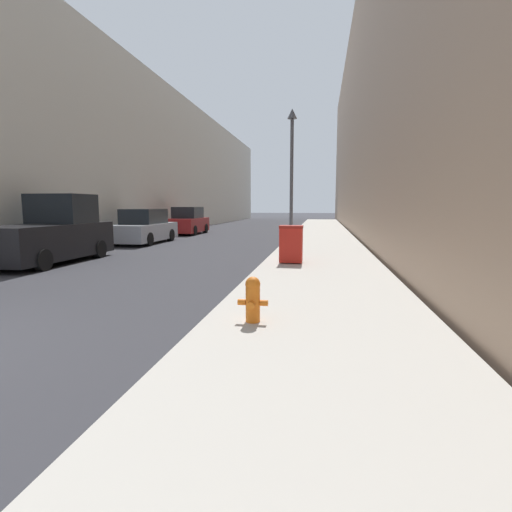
% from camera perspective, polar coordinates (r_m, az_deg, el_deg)
% --- Properties ---
extents(sidewalk_right, '(3.60, 60.00, 0.15)m').
position_cam_1_polar(sidewalk_right, '(21.38, 9.36, 2.28)').
color(sidewalk_right, '#B7B2A8').
rests_on(sidewalk_right, ground).
extents(building_left_glass, '(12.00, 60.00, 10.15)m').
position_cam_1_polar(building_left_glass, '(33.79, -20.48, 12.19)').
color(building_left_glass, beige).
rests_on(building_left_glass, ground).
extents(building_right_stone, '(12.00, 60.00, 15.55)m').
position_cam_1_polar(building_right_stone, '(30.93, 25.22, 17.53)').
color(building_right_stone, '#9E7F66').
rests_on(building_right_stone, ground).
extents(fire_hydrant, '(0.45, 0.34, 0.69)m').
position_cam_1_polar(fire_hydrant, '(5.97, -0.47, -6.07)').
color(fire_hydrant, orange).
rests_on(fire_hydrant, sidewalk_right).
extents(trash_bin, '(0.70, 0.62, 1.14)m').
position_cam_1_polar(trash_bin, '(12.13, 5.04, 1.76)').
color(trash_bin, red).
rests_on(trash_bin, sidewalk_right).
extents(lamppost, '(0.39, 0.39, 5.60)m').
position_cam_1_polar(lamppost, '(16.74, 5.12, 12.70)').
color(lamppost, '#4C4C51').
rests_on(lamppost, sidewalk_right).
extents(pickup_truck, '(2.08, 4.84, 2.27)m').
position_cam_1_polar(pickup_truck, '(14.88, -27.27, 2.75)').
color(pickup_truck, black).
rests_on(pickup_truck, ground).
extents(parked_sedan_near, '(1.89, 4.56, 1.71)m').
position_cam_1_polar(parked_sedan_near, '(20.84, -15.65, 3.91)').
color(parked_sedan_near, '#A3A8B2').
rests_on(parked_sedan_near, ground).
extents(parked_sedan_far, '(1.84, 4.06, 1.79)m').
position_cam_1_polar(parked_sedan_far, '(26.90, -9.69, 4.83)').
color(parked_sedan_far, maroon).
rests_on(parked_sedan_far, ground).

